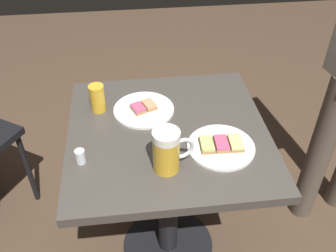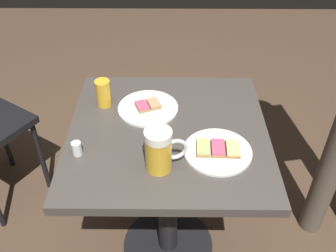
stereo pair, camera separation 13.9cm
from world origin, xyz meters
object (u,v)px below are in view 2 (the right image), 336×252
Objects in this scene: plate_near at (218,150)px; beer_mug at (160,150)px; beer_glass_small at (103,93)px; plate_far at (148,107)px; salt_shaker at (77,149)px.

plate_near is 0.22m from beer_mug.
beer_glass_small reaches higher than plate_near.
plate_far is 1.54× the size of beer_mug.
salt_shaker reaches higher than plate_near.
beer_glass_small is (0.28, 0.43, 0.05)m from plate_near.
beer_mug is (-0.07, 0.20, 0.07)m from plate_near.
beer_glass_small reaches higher than salt_shaker.
beer_glass_small is (0.35, 0.23, -0.02)m from beer_mug.
salt_shaker is (-0.26, 0.23, 0.02)m from plate_far.
plate_far is 0.35m from salt_shaker.
salt_shaker is (-0.01, 0.48, 0.02)m from plate_near.
salt_shaker reaches higher than plate_far.
plate_far is 2.14× the size of beer_glass_small.
plate_near is at bearing -88.55° from salt_shaker.
beer_mug is 0.42m from beer_glass_small.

